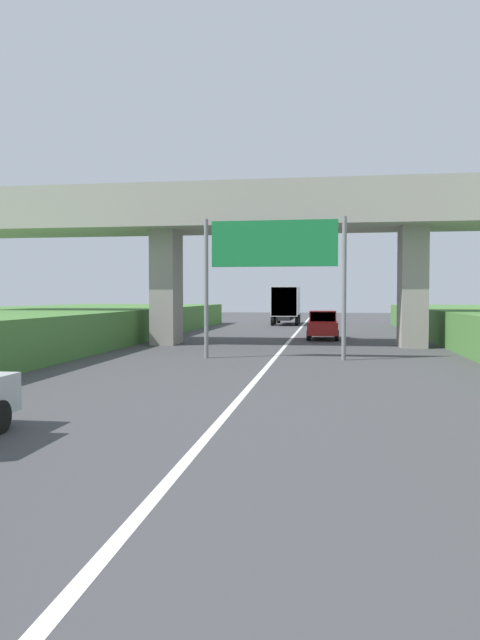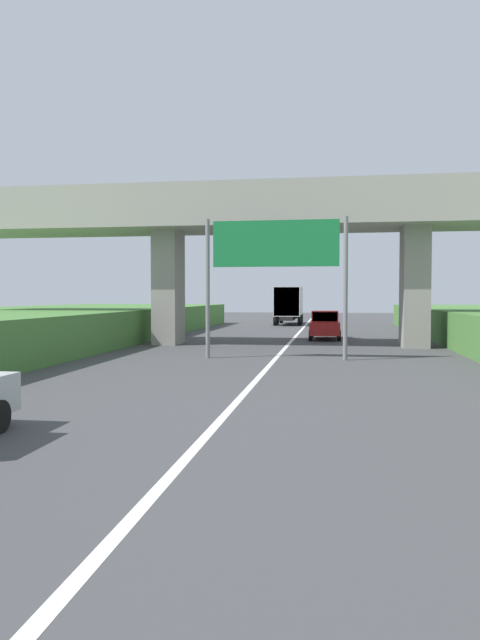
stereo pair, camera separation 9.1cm
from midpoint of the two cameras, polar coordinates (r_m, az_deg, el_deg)
lane_centre_stripe at (r=24.30m, az=3.41°, el=-3.85°), size 0.20×98.63×0.01m
overpass_bridge at (r=31.68m, az=4.69°, el=9.06°), size 40.00×4.80×8.32m
overhead_highway_sign at (r=24.62m, az=3.52°, el=6.34°), size 5.88×0.18×5.82m
truck_green at (r=54.89m, az=4.79°, el=1.59°), size 2.44×7.30×3.44m
car_red at (r=36.23m, az=8.22°, el=-0.49°), size 1.86×4.10×1.72m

